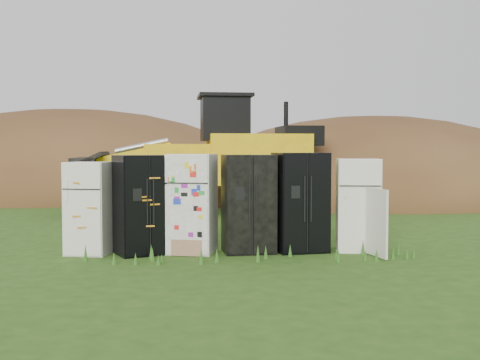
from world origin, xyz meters
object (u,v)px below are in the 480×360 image
object	(u,v)px
fridge_leftmost	(90,208)
fridge_sticker	(192,204)
wheel_loader	(195,154)
fridge_black_side	(143,205)
fridge_dark_mid	(249,204)
fridge_open_door	(358,205)
fridge_black_right	(300,202)

from	to	relation	value
fridge_leftmost	fridge_sticker	world-z (taller)	fridge_sticker
wheel_loader	fridge_black_side	bearing A→B (deg)	-100.39
fridge_dark_mid	fridge_open_door	distance (m)	2.05
fridge_sticker	fridge_dark_mid	bearing A→B (deg)	13.56
fridge_black_side	fridge_black_right	world-z (taller)	fridge_black_right
wheel_loader	fridge_open_door	bearing A→B (deg)	-69.12
fridge_black_right	fridge_open_door	bearing A→B (deg)	-9.81
fridge_leftmost	fridge_black_right	xyz separation A→B (m)	(3.84, -0.02, 0.08)
fridge_black_side	wheel_loader	world-z (taller)	wheel_loader
fridge_black_side	fridge_dark_mid	bearing A→B (deg)	-23.23
fridge_black_side	wheel_loader	distance (m)	7.10
fridge_leftmost	fridge_sticker	distance (m)	1.85
fridge_black_side	fridge_open_door	xyz separation A→B (m)	(3.97, 0.03, -0.04)
fridge_dark_mid	wheel_loader	xyz separation A→B (m)	(-0.93, 6.98, 0.86)
fridge_sticker	fridge_black_side	bearing A→B (deg)	-163.70
fridge_leftmost	wheel_loader	xyz separation A→B (m)	(1.95, 6.91, 0.92)
fridge_sticker	fridge_dark_mid	xyz separation A→B (m)	(1.03, -0.02, -0.01)
fridge_dark_mid	wheel_loader	world-z (taller)	wheel_loader
fridge_black_side	fridge_sticker	world-z (taller)	fridge_sticker
fridge_sticker	fridge_dark_mid	distance (m)	1.03
fridge_sticker	fridge_open_door	bearing A→B (deg)	14.71
fridge_black_right	wheel_loader	size ratio (longest dim) A/B	0.25
fridge_leftmost	fridge_open_door	size ratio (longest dim) A/B	0.97
fridge_sticker	fridge_black_right	size ratio (longest dim) A/B	0.99
fridge_leftmost	fridge_sticker	bearing A→B (deg)	11.86
fridge_black_side	fridge_dark_mid	xyz separation A→B (m)	(1.92, 0.00, 0.00)
fridge_black_side	fridge_black_right	xyz separation A→B (m)	(2.89, 0.05, 0.02)
fridge_black_side	fridge_dark_mid	world-z (taller)	fridge_dark_mid
fridge_black_side	fridge_open_door	distance (m)	3.97
fridge_black_side	fridge_black_right	distance (m)	2.89
fridge_black_side	fridge_sticker	xyz separation A→B (m)	(0.89, 0.02, 0.01)
fridge_open_door	wheel_loader	size ratio (longest dim) A/B	0.24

